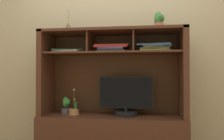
% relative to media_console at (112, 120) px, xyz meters
% --- Properties ---
extents(back_wall, '(6.00, 0.02, 2.80)m').
position_rel_media_console_xyz_m(back_wall, '(0.00, 0.28, 0.97)').
color(back_wall, tan).
rests_on(back_wall, ground).
extents(media_console, '(1.65, 0.55, 1.46)m').
position_rel_media_console_xyz_m(media_console, '(0.00, 0.00, 0.00)').
color(media_console, '#49281A').
rests_on(media_console, ground).
extents(tv_monitor, '(0.61, 0.27, 0.44)m').
position_rel_media_console_xyz_m(tv_monitor, '(0.16, -0.02, 0.24)').
color(tv_monitor, black).
rests_on(tv_monitor, media_console).
extents(potted_orchid, '(0.13, 0.13, 0.30)m').
position_rel_media_console_xyz_m(potted_orchid, '(-0.44, -0.05, 0.09)').
color(potted_orchid, '#B37A4A').
rests_on(potted_orchid, media_console).
extents(potted_fern, '(0.12, 0.12, 0.20)m').
position_rel_media_console_xyz_m(potted_fern, '(-0.56, 0.01, 0.14)').
color(potted_fern, '#534B51').
rests_on(potted_fern, media_console).
extents(magazine_stack_left, '(0.39, 0.27, 0.07)m').
position_rel_media_console_xyz_m(magazine_stack_left, '(-0.00, -0.05, 0.82)').
color(magazine_stack_left, '#446E68').
rests_on(magazine_stack_left, media_console).
extents(magazine_stack_centre, '(0.39, 0.31, 0.08)m').
position_rel_media_console_xyz_m(magazine_stack_centre, '(0.48, -0.03, 0.82)').
color(magazine_stack_centre, '#BC8D33').
rests_on(magazine_stack_centre, media_console).
extents(magazine_stack_right, '(0.40, 0.30, 0.04)m').
position_rel_media_console_xyz_m(magazine_stack_right, '(-0.54, 0.04, 0.80)').
color(magazine_stack_right, beige).
rests_on(magazine_stack_right, media_console).
extents(diffuser_bottle, '(0.05, 0.05, 0.27)m').
position_rel_media_console_xyz_m(diffuser_bottle, '(-0.53, 0.02, 1.08)').
color(diffuser_bottle, olive).
rests_on(diffuser_bottle, media_console).
extents(potted_succulent, '(0.12, 0.12, 0.20)m').
position_rel_media_console_xyz_m(potted_succulent, '(0.53, -0.00, 1.13)').
color(potted_succulent, '#B5684B').
rests_on(potted_succulent, media_console).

